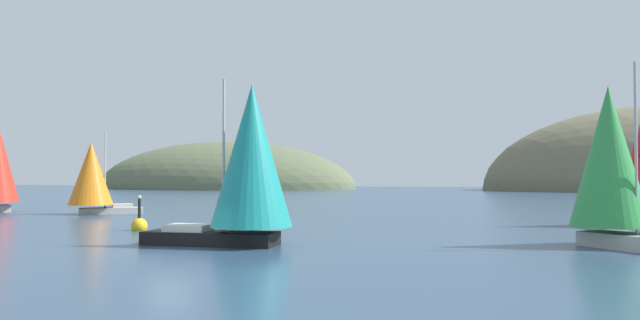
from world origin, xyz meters
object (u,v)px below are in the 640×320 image
sailboat_orange_sail (92,176)px  sailboat_teal_sail (248,162)px  channel_buoy (139,225)px  sailboat_green_sail (613,164)px

sailboat_orange_sail → sailboat_teal_sail: size_ratio=0.90×
sailboat_orange_sail → sailboat_teal_sail: sailboat_teal_sail is taller
sailboat_orange_sail → channel_buoy: sailboat_orange_sail is taller
sailboat_orange_sail → sailboat_green_sail: size_ratio=0.84×
sailboat_orange_sail → channel_buoy: 20.11m
channel_buoy → sailboat_green_sail: bearing=-5.1°
sailboat_green_sail → sailboat_orange_sail: bearing=158.5°
sailboat_green_sail → channel_buoy: sailboat_green_sail is taller
sailboat_orange_sail → sailboat_teal_sail: bearing=-41.0°
sailboat_orange_sail → sailboat_green_sail: sailboat_green_sail is taller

